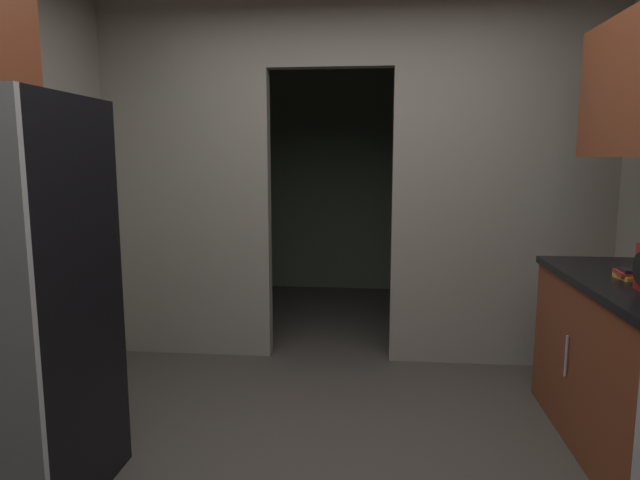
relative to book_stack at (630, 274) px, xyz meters
name	(u,v)px	position (x,y,z in m)	size (l,w,h in m)	color
kitchen_partition	(356,162)	(-1.40, 1.16, 0.54)	(3.62, 0.12, 2.74)	#9E998C
adjoining_room_shell	(359,168)	(-1.43, 2.78, 0.46)	(3.62, 2.29, 2.74)	slate
book_stack	(630,274)	(0.00, 0.00, 0.00)	(0.14, 0.15, 0.05)	gold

